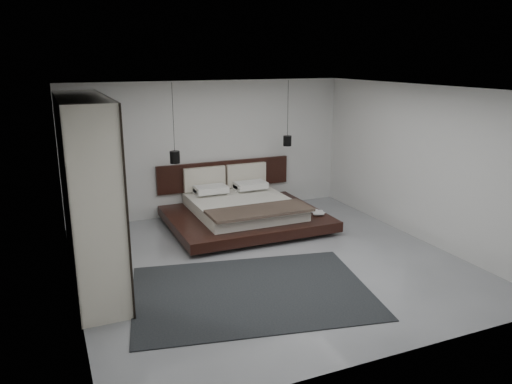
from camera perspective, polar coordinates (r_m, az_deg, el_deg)
name	(u,v)px	position (r m, az deg, el deg)	size (l,w,h in m)	color
floor	(269,261)	(8.31, 1.47, -7.91)	(6.00, 6.00, 0.00)	#93969C
ceiling	(270,88)	(7.66, 1.61, 11.75)	(6.00, 6.00, 0.00)	white
wall_back	(210,148)	(10.61, -5.29, 5.02)	(6.00, 6.00, 0.00)	silver
wall_front	(390,241)	(5.41, 15.02, -5.43)	(6.00, 6.00, 0.00)	silver
wall_left	(67,200)	(7.18, -20.76, -0.81)	(6.00, 6.00, 0.00)	silver
wall_right	(420,163)	(9.49, 18.24, 3.12)	(6.00, 6.00, 0.00)	silver
lattice_screen	(63,170)	(9.59, -21.21, 2.36)	(0.05, 0.90, 2.60)	black
bed	(243,210)	(9.96, -1.52, -2.11)	(2.96, 2.46, 1.11)	black
book_lower	(313,213)	(9.88, 6.51, -2.41)	(0.21, 0.29, 0.03)	#99724C
book_upper	(313,212)	(9.84, 6.50, -2.34)	(0.21, 0.29, 0.02)	#99724C
pendant_left	(175,157)	(9.78, -9.26, 3.97)	(0.19, 0.19, 1.53)	black
pendant_right	(287,141)	(10.59, 3.60, 5.89)	(0.18, 0.18, 1.36)	black
wardrobe	(88,193)	(7.54, -18.60, -0.10)	(0.66, 2.80, 2.75)	white
rug	(252,292)	(7.28, -0.47, -11.34)	(3.34, 2.39, 0.01)	black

